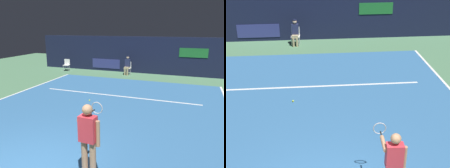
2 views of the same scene
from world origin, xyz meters
The scene contains 7 objects.
ground_plane centered at (0.00, 4.53, 0.00)m, with size 31.68×31.68×0.00m, color #4C7A56.
court_surface centered at (0.00, 4.53, 0.01)m, with size 9.87×11.05×0.01m, color #336699.
line_service centered at (0.00, 6.46, 0.01)m, with size 7.70×0.10×0.01m, color white.
back_wall centered at (0.00, 12.47, 1.30)m, with size 16.53×0.33×2.60m.
tennis_player centered at (1.37, 0.58, 0.99)m, with size 0.57×0.95×1.73m.
line_judge_on_chair centered at (-0.95, 11.46, 0.69)m, with size 0.47×0.55×1.32m.
tennis_ball centered at (-0.92, 5.31, 0.05)m, with size 0.07×0.07×0.07m, color #CCE033.
Camera 2 is at (-0.32, -4.88, 5.48)m, focal length 53.25 mm.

